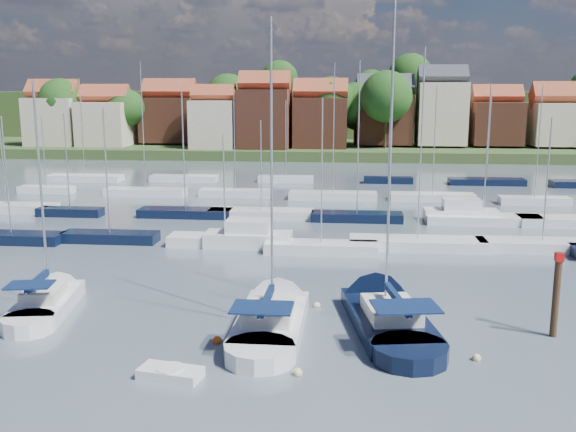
# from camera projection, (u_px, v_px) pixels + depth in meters

# --- Properties ---
(ground) EXTENTS (260.00, 260.00, 0.00)m
(ground) POSITION_uv_depth(u_px,v_px,m) (325.00, 205.00, 70.94)
(ground) COLOR #4A5765
(ground) RESTS_ON ground
(sailboat_left) EXTENTS (4.39, 10.68, 14.15)m
(sailboat_left) POSITION_uv_depth(u_px,v_px,m) (53.00, 299.00, 37.92)
(sailboat_left) COLOR white
(sailboat_left) RESTS_ON ground
(sailboat_centre) EXTENTS (3.48, 12.95, 17.50)m
(sailboat_centre) POSITION_uv_depth(u_px,v_px,m) (275.00, 312.00, 35.61)
(sailboat_centre) COLOR white
(sailboat_centre) RESTS_ON ground
(sailboat_navy) EXTENTS (6.04, 14.30, 19.10)m
(sailboat_navy) POSITION_uv_depth(u_px,v_px,m) (380.00, 309.00, 36.23)
(sailboat_navy) COLOR black
(sailboat_navy) RESTS_ON ground
(tender) EXTENTS (2.97, 1.79, 0.60)m
(tender) POSITION_uv_depth(u_px,v_px,m) (170.00, 373.00, 28.23)
(tender) COLOR white
(tender) RESTS_ON ground
(timber_piling) EXTENTS (0.40, 0.40, 6.72)m
(timber_piling) POSITION_uv_depth(u_px,v_px,m) (555.00, 312.00, 32.82)
(timber_piling) COLOR #4C331E
(timber_piling) RESTS_ON ground
(buoy_b) EXTENTS (0.50, 0.50, 0.50)m
(buoy_b) POSITION_uv_depth(u_px,v_px,m) (148.00, 367.00, 29.44)
(buoy_b) COLOR #D85914
(buoy_b) RESTS_ON ground
(buoy_c) EXTENTS (0.49, 0.49, 0.49)m
(buoy_c) POSITION_uv_depth(u_px,v_px,m) (217.00, 343.00, 32.24)
(buoy_c) COLOR #D85914
(buoy_c) RESTS_ON ground
(buoy_d) EXTENTS (0.46, 0.46, 0.46)m
(buoy_d) POSITION_uv_depth(u_px,v_px,m) (297.00, 375.00, 28.60)
(buoy_d) COLOR beige
(buoy_d) RESTS_ON ground
(buoy_e) EXTENTS (0.41, 0.41, 0.41)m
(buoy_e) POSITION_uv_depth(u_px,v_px,m) (317.00, 307.00, 37.50)
(buoy_e) COLOR beige
(buoy_e) RESTS_ON ground
(buoy_f) EXTENTS (0.42, 0.42, 0.42)m
(buoy_f) POSITION_uv_depth(u_px,v_px,m) (476.00, 360.00, 30.16)
(buoy_f) COLOR beige
(buoy_f) RESTS_ON ground
(marina_field) EXTENTS (79.62, 41.41, 15.93)m
(marina_field) POSITION_uv_depth(u_px,v_px,m) (341.00, 209.00, 65.94)
(marina_field) COLOR white
(marina_field) RESTS_ON ground
(far_shore_town) EXTENTS (212.46, 90.00, 22.27)m
(far_shore_town) POSITION_uv_depth(u_px,v_px,m) (349.00, 122.00, 160.31)
(far_shore_town) COLOR #3C4924
(far_shore_town) RESTS_ON ground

